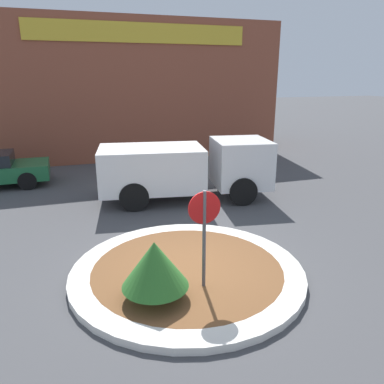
# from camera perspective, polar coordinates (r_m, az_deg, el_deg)

# --- Properties ---
(ground_plane) EXTENTS (120.00, 120.00, 0.00)m
(ground_plane) POSITION_cam_1_polar(r_m,az_deg,el_deg) (8.46, -0.71, -12.42)
(ground_plane) COLOR #474749
(traffic_island) EXTENTS (5.08, 5.08, 0.16)m
(traffic_island) POSITION_cam_1_polar(r_m,az_deg,el_deg) (8.42, -0.71, -11.96)
(traffic_island) COLOR silver
(traffic_island) RESTS_ON ground_plane
(stop_sign) EXTENTS (0.64, 0.07, 2.16)m
(stop_sign) POSITION_cam_1_polar(r_m,az_deg,el_deg) (7.16, 1.87, -4.99)
(stop_sign) COLOR #4C4C51
(stop_sign) RESTS_ON ground_plane
(island_shrub) EXTENTS (1.26, 1.26, 1.15)m
(island_shrub) POSITION_cam_1_polar(r_m,az_deg,el_deg) (7.06, -5.70, -10.90)
(island_shrub) COLOR brown
(island_shrub) RESTS_ON traffic_island
(utility_truck) EXTENTS (6.09, 2.99, 2.05)m
(utility_truck) POSITION_cam_1_polar(r_m,az_deg,el_deg) (13.02, -1.11, 3.82)
(utility_truck) COLOR white
(utility_truck) RESTS_ON ground_plane
(storefront_building) EXTENTS (14.90, 6.07, 6.92)m
(storefront_building) POSITION_cam_1_polar(r_m,az_deg,el_deg) (22.09, -9.03, 15.25)
(storefront_building) COLOR brown
(storefront_building) RESTS_ON ground_plane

